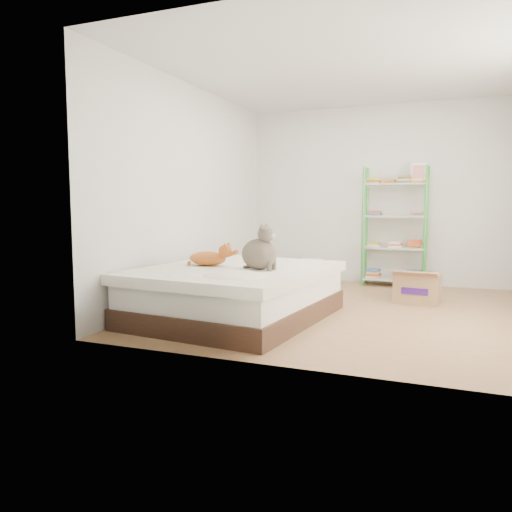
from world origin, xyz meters
The scene contains 7 objects.
room centered at (0.00, 0.00, 1.30)m, with size 3.81×4.21×2.61m.
bed centered at (-0.96, -0.81, 0.27)m, with size 1.86×2.24×0.53m.
orange_cat centered at (-1.28, -0.82, 0.63)m, with size 0.48×0.26×0.19m, color orange, non-canonical shape.
grey_cat centered at (-0.67, -0.90, 0.75)m, with size 0.32×0.39×0.44m, color #645E51, non-canonical shape.
shelf_unit centered at (0.31, 1.88, 0.87)m, with size 0.88×0.36×1.74m.
cardboard_box centered at (0.71, 0.74, 0.18)m, with size 0.53×0.51×0.41m.
white_bin centered at (-0.85, 1.68, 0.18)m, with size 0.39×0.36×0.36m.
Camera 1 is at (1.11, -5.42, 1.17)m, focal length 35.00 mm.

